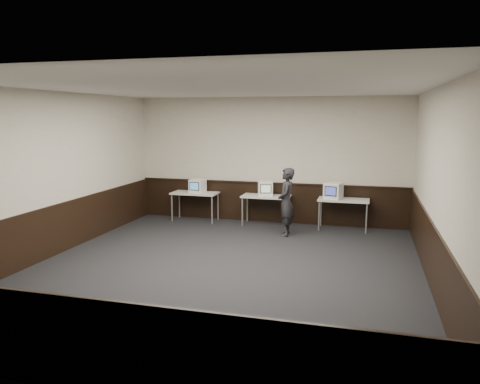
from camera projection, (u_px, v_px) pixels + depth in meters
name	position (u px, v px, depth m)	size (l,w,h in m)	color
floor	(224.00, 269.00, 8.40)	(8.00, 8.00, 0.00)	black
ceiling	(223.00, 87.00, 7.88)	(8.00, 8.00, 0.00)	white
back_wall	(270.00, 160.00, 11.95)	(7.00, 7.00, 0.00)	beige
front_wall	(95.00, 238.00, 4.33)	(7.00, 7.00, 0.00)	beige
left_wall	(51.00, 175.00, 9.05)	(8.00, 8.00, 0.00)	beige
right_wall	(439.00, 189.00, 7.23)	(8.00, 8.00, 0.00)	beige
wainscot_back	(269.00, 203.00, 12.11)	(6.98, 0.04, 1.00)	black
wainscot_front	(102.00, 348.00, 4.53)	(6.98, 0.04, 1.00)	black
wainscot_left	(55.00, 230.00, 9.22)	(0.04, 7.98, 1.00)	black
wainscot_right	(433.00, 258.00, 7.41)	(0.04, 7.98, 1.00)	black
wainscot_rail	(269.00, 183.00, 12.00)	(6.98, 0.06, 0.04)	black
desk_left	(195.00, 195.00, 12.21)	(1.20, 0.60, 0.75)	silver
desk_center	(266.00, 198.00, 11.71)	(1.20, 0.60, 0.75)	silver
desk_right	(343.00, 202.00, 11.22)	(1.20, 0.60, 0.75)	silver
emac_left	(198.00, 186.00, 12.11)	(0.39, 0.41, 0.35)	white
emac_center	(265.00, 188.00, 11.68)	(0.45, 0.46, 0.36)	white
emac_right	(333.00, 191.00, 11.22)	(0.48, 0.49, 0.39)	white
person	(286.00, 202.00, 10.67)	(0.57, 0.37, 1.56)	black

